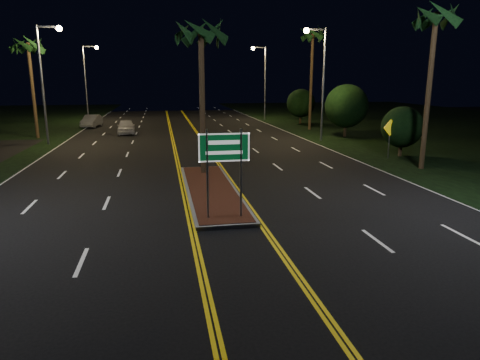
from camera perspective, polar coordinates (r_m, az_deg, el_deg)
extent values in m
plane|color=black|center=(13.01, -0.22, -9.39)|extent=(120.00, 120.00, 0.00)
cube|color=gray|center=(19.56, -3.85, -1.37)|extent=(2.25, 10.25, 0.15)
cube|color=#592819|center=(19.54, -3.86, -1.13)|extent=(2.00, 10.00, 0.02)
cylinder|color=gray|center=(15.05, -4.37, 0.72)|extent=(0.08, 0.08, 3.20)
cylinder|color=gray|center=(15.22, 0.13, 0.90)|extent=(0.08, 0.08, 3.20)
cube|color=#07471E|center=(14.94, -2.14, 4.36)|extent=(1.80, 0.04, 1.00)
cube|color=white|center=(14.92, -2.12, 4.35)|extent=(1.80, 0.01, 1.00)
cylinder|color=gray|center=(36.90, -24.85, 11.28)|extent=(0.18, 0.18, 9.00)
cube|color=gray|center=(36.91, -24.27, 18.13)|extent=(1.60, 0.12, 0.12)
sphere|color=#FFCF72|center=(36.74, -22.98, 18.12)|extent=(0.44, 0.44, 0.44)
cylinder|color=gray|center=(56.52, -19.90, 11.98)|extent=(0.18, 0.18, 9.00)
cube|color=gray|center=(56.52, -19.43, 16.44)|extent=(1.60, 0.12, 0.12)
sphere|color=#FFCF72|center=(56.41, -18.58, 16.41)|extent=(0.44, 0.44, 0.44)
cylinder|color=gray|center=(36.27, 11.05, 12.22)|extent=(0.18, 0.18, 9.00)
cube|color=gray|center=(36.19, 10.12, 19.16)|extent=(1.60, 0.12, 0.12)
sphere|color=#FFCF72|center=(35.92, 8.85, 19.10)|extent=(0.44, 0.44, 0.44)
cylinder|color=gray|center=(55.39, 3.38, 12.72)|extent=(0.18, 0.18, 9.00)
cube|color=gray|center=(55.34, 2.60, 17.24)|extent=(1.60, 0.12, 0.12)
sphere|color=#FFCF72|center=(55.16, 1.75, 17.15)|extent=(0.44, 0.44, 0.44)
cylinder|color=#382819|center=(22.45, -5.05, 10.00)|extent=(0.28, 0.28, 7.50)
cylinder|color=#382819|center=(41.23, -25.89, 10.57)|extent=(0.28, 0.28, 8.00)
cylinder|color=#382819|center=(26.27, 23.84, 10.51)|extent=(0.28, 0.28, 8.50)
cylinder|color=#382819|center=(44.40, 9.46, 12.76)|extent=(0.28, 0.28, 9.50)
cylinder|color=#382819|center=(30.51, 20.57, 3.83)|extent=(0.24, 0.24, 0.90)
sphere|color=black|center=(30.33, 20.80, 6.62)|extent=(2.70, 2.70, 2.70)
cylinder|color=#382819|center=(39.52, 13.83, 6.52)|extent=(0.24, 0.24, 1.26)
sphere|color=black|center=(39.34, 14.00, 9.56)|extent=(3.78, 3.78, 3.78)
cylinder|color=#382819|center=(50.59, 8.06, 8.07)|extent=(0.24, 0.24, 1.08)
sphere|color=black|center=(50.46, 8.12, 10.11)|extent=(3.24, 3.24, 3.24)
imported|color=silver|center=(41.95, -14.97, 7.04)|extent=(2.30, 4.81, 1.57)
imported|color=#9A9EA3|center=(49.12, -19.18, 7.57)|extent=(2.57, 4.76, 1.51)
cylinder|color=gray|center=(29.28, 19.26, 4.86)|extent=(0.07, 0.07, 2.21)
cube|color=yellow|center=(29.16, 19.41, 6.61)|extent=(1.05, 0.25, 1.06)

